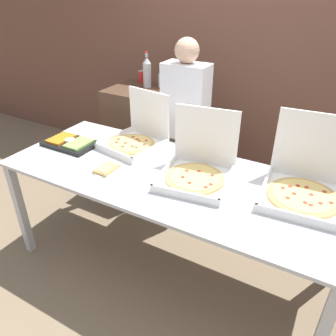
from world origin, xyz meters
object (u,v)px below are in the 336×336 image
Objects in this scene: pizza_box_far_right at (136,137)px; veggie_tray at (70,143)px; soda_can_silver at (161,80)px; paper_plate_front_center at (107,169)px; pizza_box_near_right at (198,168)px; soda_can_colored at (141,77)px; soda_bottle at (147,72)px; pizza_box_far_left at (306,184)px; person_guest_cap at (185,129)px.

pizza_box_far_right is 1.17× the size of veggie_tray.
paper_plate_front_center is at bearing -76.63° from soda_can_silver.
soda_can_colored is (-1.17, 1.10, 0.22)m from pizza_box_near_right.
paper_plate_front_center is 1.38m from soda_can_silver.
soda_bottle is 0.20m from soda_can_colored.
soda_bottle is at bearing 109.15° from paper_plate_front_center.
pizza_box_near_right is 1.51× the size of soda_bottle.
soda_bottle is at bearing -37.10° from soda_can_colored.
pizza_box_near_right reaches higher than paper_plate_front_center.
paper_plate_front_center is (-0.60, -0.23, -0.07)m from pizza_box_near_right.
pizza_box_far_left is at bearing 3.65° from pizza_box_near_right.
soda_can_colored is (-0.04, 1.15, 0.28)m from veggie_tray.
veggie_tray is at bearing 174.27° from pizza_box_near_right.
pizza_box_near_right is at bearing 20.69° from paper_plate_front_center.
soda_can_silver is at bearing 122.24° from pizza_box_near_right.
veggie_tray is at bearing -100.67° from soda_can_silver.
paper_plate_front_center is at bearing -168.25° from pizza_box_far_left.
soda_can_colored is at bearing 176.10° from soda_can_silver.
pizza_box_near_right reaches higher than pizza_box_far_right.
person_guest_cap is at bearing 147.80° from pizza_box_far_left.
pizza_box_far_left is at bearing -26.73° from soda_bottle.
paper_plate_front_center is 0.59× the size of soda_bottle.
pizza_box_far_left is 0.32× the size of person_guest_cap.
soda_bottle is 2.80× the size of soda_can_silver.
pizza_box_far_right is at bearing 29.32° from veggie_tray.
soda_can_colored reaches higher than veggie_tray.
paper_plate_front_center is 0.12× the size of person_guest_cap.
person_guest_cap is at bearing -27.03° from soda_can_colored.
soda_can_silver is (-0.26, 0.86, 0.23)m from pizza_box_far_right.
pizza_box_far_right is 0.56m from person_guest_cap.
soda_bottle is (-0.38, 0.77, 0.32)m from pizza_box_far_right.
veggie_tray is at bearing 50.17° from person_guest_cap.
veggie_tray is 1.11m from soda_bottle.
soda_bottle reaches higher than pizza_box_near_right.
pizza_box_near_right is at bearing -172.66° from pizza_box_far_left.
soda_can_colored is at bearing 113.02° from paper_plate_front_center.
paper_plate_front_center is at bearing 82.20° from person_guest_cap.
pizza_box_far_right reaches higher than soda_can_silver.
soda_bottle is at bearing 84.52° from veggie_tray.
soda_can_silver is (0.21, 1.13, 0.28)m from veggie_tray.
soda_bottle is at bearing -24.15° from person_guest_cap.
veggie_tray is 1.18m from soda_can_colored.
soda_can_colored is at bearing 130.05° from pizza_box_far_right.
soda_can_colored is at bearing 148.15° from pizza_box_far_left.
pizza_box_near_right is at bearing -9.15° from pizza_box_far_right.
person_guest_cap is (0.70, -0.36, -0.31)m from soda_can_colored.
soda_can_silver is (-1.59, 0.95, 0.22)m from pizza_box_far_left.
pizza_box_near_right reaches higher than veggie_tray.
pizza_box_far_left is (0.68, 0.14, 0.01)m from pizza_box_near_right.
pizza_box_far_right is 0.46m from paper_plate_front_center.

